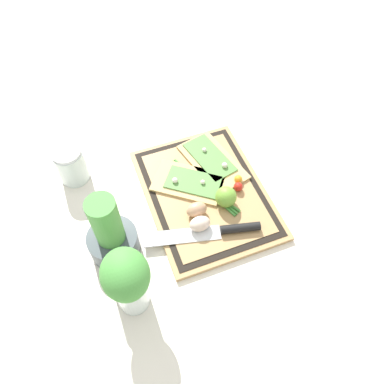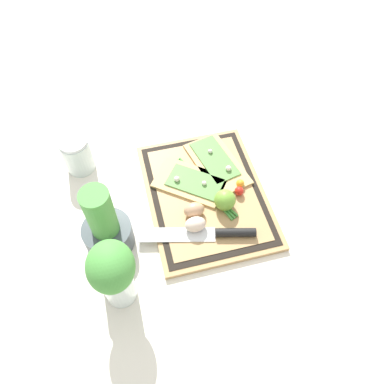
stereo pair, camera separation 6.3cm
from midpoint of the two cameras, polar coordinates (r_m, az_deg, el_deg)
ground_plane at (r=1.02m, az=3.91°, el=-0.73°), size 6.00×6.00×0.00m
cutting_board at (r=1.01m, az=3.93°, el=-0.47°), size 0.41×0.31×0.02m
pizza_slice_near at (r=1.06m, az=5.50°, el=4.40°), size 0.23×0.16×0.02m
pizza_slice_far at (r=1.02m, az=1.61°, el=1.50°), size 0.20×0.22×0.02m
knife at (r=0.93m, az=5.69°, el=-6.37°), size 0.10×0.29×0.02m
egg_brown at (r=0.95m, az=2.24°, el=-2.83°), size 0.04×0.05×0.04m
egg_pink at (r=0.93m, az=2.48°, el=-5.03°), size 0.04×0.05×0.04m
lime at (r=0.96m, az=6.92°, el=-1.30°), size 0.06×0.06×0.06m
cherry_tomato_red at (r=1.00m, az=8.99°, el=0.07°), size 0.02×0.02×0.02m
cherry_tomato_yellow at (r=1.02m, az=9.06°, el=1.40°), size 0.02×0.02×0.02m
scallion_bunch at (r=1.01m, az=3.54°, el=0.57°), size 0.23×0.12×0.01m
herb_pot at (r=0.90m, az=-11.05°, el=-5.45°), size 0.12×0.12×0.21m
sauce_jar at (r=1.08m, az=-15.38°, el=5.21°), size 0.08×0.08×0.11m
herb_glass at (r=0.79m, az=-9.61°, el=-12.21°), size 0.11×0.10×0.20m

